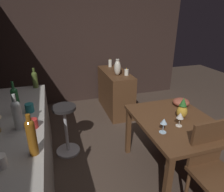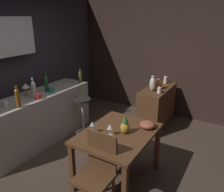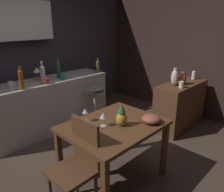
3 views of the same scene
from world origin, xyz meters
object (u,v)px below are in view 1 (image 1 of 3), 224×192
chair_near_window (212,167)px  cup_teal (30,108)px  pillar_candle_tall (110,63)px  vase_ceramic_ivory (117,68)px  fruit_bowl (181,102)px  vase_copper (118,68)px  wine_glass_left (180,116)px  dining_table (175,127)px  wine_bottle_amber (31,136)px  cup_white (1,161)px  bar_stool (66,129)px  wine_bottle_olive (35,79)px  pillar_candle_short (126,72)px  cup_red (33,123)px  wine_glass_right (164,122)px  pineapple_centerpiece (182,109)px  wine_bottle_clear (17,114)px  sideboard_cabinet (115,91)px  wine_bottle_green (15,100)px

chair_near_window → cup_teal: (0.93, 1.62, 0.42)m
pillar_candle_tall → vase_ceramic_ivory: size_ratio=0.59×
fruit_bowl → vase_copper: size_ratio=1.01×
chair_near_window → wine_glass_left: size_ratio=5.98×
dining_table → vase_ceramic_ivory: (1.62, 0.17, 0.32)m
wine_bottle_amber → cup_white: wine_bottle_amber is taller
bar_stool → wine_bottle_amber: wine_bottle_amber is taller
wine_bottle_olive → cup_white: 1.60m
pillar_candle_short → cup_red: bearing=135.5°
bar_stool → wine_glass_right: bearing=-135.6°
bar_stool → pillar_candle_tall: (1.47, -1.08, 0.51)m
pineapple_centerpiece → wine_bottle_clear: size_ratio=0.75×
bar_stool → cup_teal: cup_teal is taller
sideboard_cabinet → wine_bottle_green: (-1.47, 1.55, 0.65)m
wine_glass_left → wine_bottle_olive: (1.27, 1.49, 0.17)m
wine_bottle_green → vase_copper: size_ratio=1.66×
wine_bottle_green → cup_teal: bearing=-90.0°
sideboard_cabinet → bar_stool: 1.52m
wine_bottle_green → wine_glass_left: bearing=-106.8°
vase_ceramic_ivory → cup_teal: bearing=131.5°
wine_bottle_olive → cup_white: size_ratio=2.43×
cup_white → chair_near_window: bearing=-93.8°
fruit_bowl → wine_glass_left: bearing=143.0°
wine_glass_left → wine_bottle_clear: 1.61m
wine_glass_right → fruit_bowl: (0.50, -0.56, -0.07)m
wine_bottle_green → wine_bottle_amber: size_ratio=1.06×
pineapple_centerpiece → wine_bottle_olive: bearing=55.6°
wine_bottle_clear → cup_teal: bearing=-11.2°
wine_bottle_olive → wine_bottle_clear: 1.11m
wine_bottle_amber → pillar_candle_short: 2.43m
wine_bottle_clear → cup_teal: wine_bottle_clear is taller
cup_teal → cup_white: 0.83m
fruit_bowl → chair_near_window: bearing=165.1°
wine_bottle_amber → pillar_candle_tall: 2.94m
sideboard_cabinet → wine_bottle_clear: bearing=140.1°
dining_table → wine_bottle_olive: bearing=53.2°
wine_bottle_amber → pillar_candle_short: wine_bottle_amber is taller
wine_bottle_green → pillar_candle_short: bearing=-54.6°
cup_teal → pillar_candle_short: size_ratio=0.92×
fruit_bowl → cup_white: size_ratio=1.87×
wine_bottle_green → cup_red: bearing=-153.1°
dining_table → vase_copper: 1.80m
cup_white → vase_ceramic_ivory: (2.06, -1.53, 0.01)m
wine_bottle_clear → vase_ceramic_ivory: 2.15m
vase_copper → pineapple_centerpiece: bearing=-173.5°
chair_near_window → cup_white: size_ratio=8.34×
wine_bottle_green → cup_white: (-0.82, 0.01, -0.11)m
wine_bottle_clear → vase_ceramic_ivory: (1.57, -1.47, -0.09)m
chair_near_window → pillar_candle_short: 2.15m
pillar_candle_tall → cup_white: bearing=149.5°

